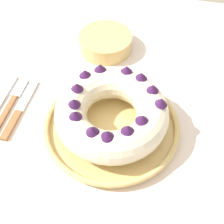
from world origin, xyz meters
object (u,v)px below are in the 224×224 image
Objects in this scene: serving_dish at (112,125)px; cake_knife at (18,112)px; bundt_cake at (112,111)px; side_bowl at (106,42)px; fork at (10,105)px.

serving_dish reaches higher than cake_knife.
serving_dish is at bearing 0.80° from cake_knife.
bundt_cake is 1.31× the size of cake_knife.
fork is at bearing -123.54° from side_bowl.
serving_dish is at bearing -2.57° from fork.
side_bowl is at bearing 55.64° from fork.
bundt_cake is at bearing 94.02° from serving_dish.
bundt_cake reaches higher than cake_knife.
serving_dish is at bearing -85.98° from bundt_cake.
bundt_cake reaches higher than fork.
bundt_cake is 0.27m from side_bowl.
side_bowl reaches higher than serving_dish.
side_bowl is at bearing 61.23° from cake_knife.
serving_dish is at bearing -73.13° from side_bowl.
side_bowl is (-0.08, 0.25, -0.04)m from bundt_cake.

